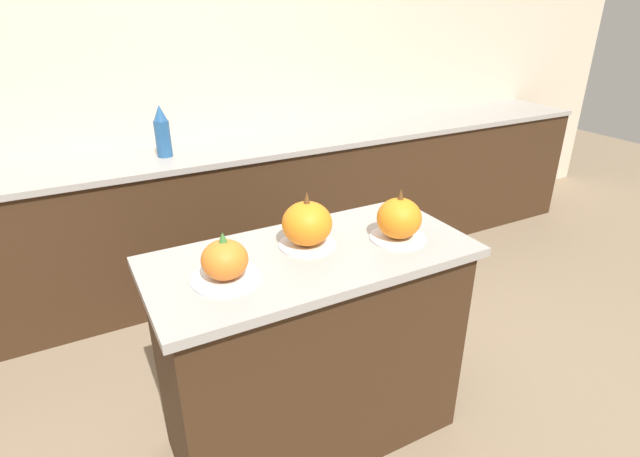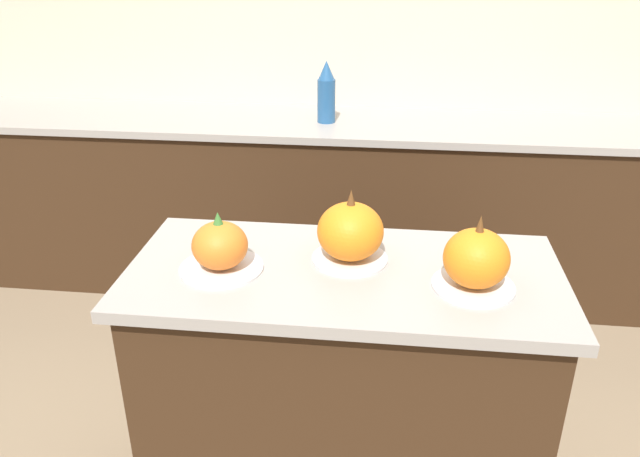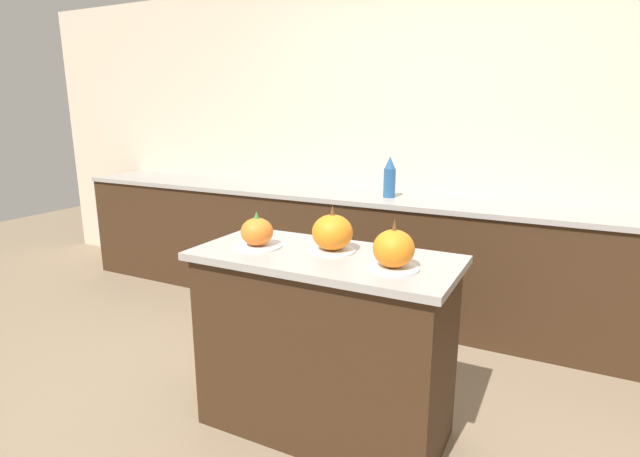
{
  "view_description": "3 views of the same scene",
  "coord_description": "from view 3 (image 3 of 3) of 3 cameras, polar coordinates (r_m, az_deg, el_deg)",
  "views": [
    {
      "loc": [
        -0.75,
        -1.44,
        1.74
      ],
      "look_at": [
        0.04,
        0.02,
        0.97
      ],
      "focal_mm": 28.0,
      "sensor_mm": 36.0,
      "label": 1
    },
    {
      "loc": [
        0.11,
        -1.51,
        1.74
      ],
      "look_at": [
        -0.07,
        0.02,
        1.01
      ],
      "focal_mm": 35.0,
      "sensor_mm": 36.0,
      "label": 2
    },
    {
      "loc": [
        0.97,
        -1.94,
        1.55
      ],
      "look_at": [
        -0.03,
        0.02,
        1.01
      ],
      "focal_mm": 28.0,
      "sensor_mm": 36.0,
      "label": 3
    }
  ],
  "objects": [
    {
      "name": "pumpkin_cake_left",
      "position": [
        2.38,
        -7.21,
        -0.55
      ],
      "size": [
        0.23,
        0.23,
        0.17
      ],
      "color": "silver",
      "rests_on": "kitchen_island"
    },
    {
      "name": "pumpkin_cake_center",
      "position": [
        2.29,
        1.42,
        -0.55
      ],
      "size": [
        0.22,
        0.22,
        0.22
      ],
      "color": "silver",
      "rests_on": "kitchen_island"
    },
    {
      "name": "pumpkin_cake_right",
      "position": [
        2.06,
        8.42,
        -2.44
      ],
      "size": [
        0.22,
        0.22,
        0.21
      ],
      "color": "silver",
      "rests_on": "kitchen_island"
    },
    {
      "name": "bottle_tall",
      "position": [
        3.62,
        7.96,
        5.77
      ],
      "size": [
        0.09,
        0.09,
        0.29
      ],
      "color": "#235184",
      "rests_on": "back_counter"
    },
    {
      "name": "back_counter",
      "position": [
        3.71,
        10.77,
        -3.56
      ],
      "size": [
        6.0,
        0.6,
        0.91
      ],
      "color": "#382314",
      "rests_on": "ground_plane"
    },
    {
      "name": "wall_back",
      "position": [
        3.88,
        12.72,
        9.08
      ],
      "size": [
        8.0,
        0.06,
        2.5
      ],
      "color": "beige",
      "rests_on": "ground_plane"
    },
    {
      "name": "kitchen_island",
      "position": [
        2.43,
        0.44,
        -13.04
      ],
      "size": [
        1.21,
        0.57,
        0.89
      ],
      "color": "#382314",
      "rests_on": "ground_plane"
    },
    {
      "name": "ground_plane",
      "position": [
        2.66,
        0.42,
        -21.72
      ],
      "size": [
        12.0,
        12.0,
        0.0
      ],
      "primitive_type": "plane",
      "color": "#847056"
    }
  ]
}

